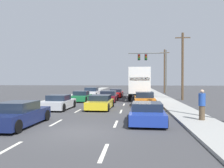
{
  "coord_description": "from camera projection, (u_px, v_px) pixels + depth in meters",
  "views": [
    {
      "loc": [
        2.7,
        -10.4,
        2.42
      ],
      "look_at": [
        -0.06,
        18.02,
        1.94
      ],
      "focal_mm": 36.46,
      "sensor_mm": 36.0,
      "label": 1
    }
  ],
  "objects": [
    {
      "name": "lane_markings",
      "position": [
        114.0,
        98.0,
        30.15
      ],
      "size": [
        3.54,
        57.0,
        0.01
      ],
      "color": "silver",
      "rests_on": "ground_plane"
    },
    {
      "name": "traffic_signal_mast",
      "position": [
        151.0,
        62.0,
        36.71
      ],
      "size": [
        6.18,
        0.69,
        7.26
      ],
      "color": "#595B56",
      "rests_on": "ground_plane"
    },
    {
      "name": "car_red",
      "position": [
        116.0,
        93.0,
        32.71
      ],
      "size": [
        1.9,
        4.7,
        1.16
      ],
      "color": "red",
      "rests_on": "ground_plane"
    },
    {
      "name": "sidewalk_left",
      "position": [
        68.0,
        97.0,
        31.17
      ],
      "size": [
        2.25,
        80.0,
        0.14
      ],
      "primitive_type": "cube",
      "color": "#9E9E99",
      "rests_on": "ground_plane"
    },
    {
      "name": "car_yellow",
      "position": [
        100.0,
        103.0,
        19.06
      ],
      "size": [
        2.0,
        4.2,
        1.18
      ],
      "color": "yellow",
      "rests_on": "ground_plane"
    },
    {
      "name": "car_navy",
      "position": [
        19.0,
        115.0,
        11.94
      ],
      "size": [
        1.9,
        4.41,
        1.29
      ],
      "color": "#141E4C",
      "rests_on": "ground_plane"
    },
    {
      "name": "utility_pole_mid",
      "position": [
        183.0,
        65.0,
        27.66
      ],
      "size": [
        1.8,
        0.28,
        8.19
      ],
      "color": "brown",
      "rests_on": "ground_plane"
    },
    {
      "name": "box_truck",
      "position": [
        139.0,
        82.0,
        28.48
      ],
      "size": [
        2.64,
        9.39,
        3.85
      ],
      "color": "white",
      "rests_on": "ground_plane"
    },
    {
      "name": "sidewalk_right",
      "position": [
        162.0,
        98.0,
        29.93
      ],
      "size": [
        2.25,
        80.0,
        0.14
      ],
      "primitive_type": "cube",
      "color": "#9E9E99",
      "rests_on": "ground_plane"
    },
    {
      "name": "car_green",
      "position": [
        81.0,
        97.0,
        26.09
      ],
      "size": [
        1.87,
        4.19,
        1.18
      ],
      "color": "#196B38",
      "rests_on": "ground_plane"
    },
    {
      "name": "utility_pole_far",
      "position": [
        164.0,
        71.0,
        42.82
      ],
      "size": [
        1.8,
        0.28,
        8.21
      ],
      "color": "brown",
      "rests_on": "ground_plane"
    },
    {
      "name": "car_maroon",
      "position": [
        109.0,
        97.0,
        25.79
      ],
      "size": [
        1.98,
        4.4,
        1.22
      ],
      "color": "maroon",
      "rests_on": "ground_plane"
    },
    {
      "name": "pedestrian_near_corner",
      "position": [
        202.0,
        105.0,
        12.99
      ],
      "size": [
        0.38,
        0.38,
        1.74
      ],
      "color": "brown",
      "rests_on": "sidewalk_right"
    },
    {
      "name": "car_silver",
      "position": [
        59.0,
        103.0,
        18.86
      ],
      "size": [
        1.95,
        4.04,
        1.21
      ],
      "color": "#B7BABF",
      "rests_on": "ground_plane"
    },
    {
      "name": "ground_plane",
      "position": [
        117.0,
        96.0,
        35.53
      ],
      "size": [
        140.0,
        140.0,
        0.0
      ],
      "primitive_type": "plane",
      "color": "#3D3D3F"
    },
    {
      "name": "car_white",
      "position": [
        92.0,
        93.0,
        33.05
      ],
      "size": [
        2.08,
        4.45,
        1.37
      ],
      "color": "white",
      "rests_on": "ground_plane"
    },
    {
      "name": "car_orange",
      "position": [
        144.0,
        99.0,
        21.26
      ],
      "size": [
        1.92,
        4.49,
        1.35
      ],
      "color": "orange",
      "rests_on": "ground_plane"
    },
    {
      "name": "car_blue",
      "position": [
        147.0,
        113.0,
        13.16
      ],
      "size": [
        2.1,
        4.72,
        1.14
      ],
      "color": "#1E389E",
      "rests_on": "ground_plane"
    }
  ]
}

